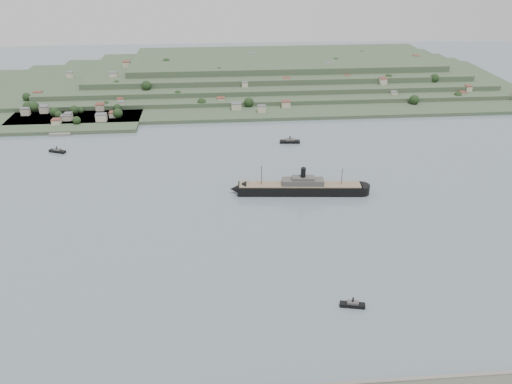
{
  "coord_description": "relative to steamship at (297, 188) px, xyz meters",
  "views": [
    {
      "loc": [
        -37.36,
        -312.89,
        191.71
      ],
      "look_at": [
        -9.04,
        30.0,
        13.25
      ],
      "focal_mm": 35.0,
      "sensor_mm": 36.0,
      "label": 1
    }
  ],
  "objects": [
    {
      "name": "far_peninsula",
      "position": [
        1.61,
        342.75,
        6.75
      ],
      "size": [
        760.0,
        309.0,
        30.0
      ],
      "color": "#3E5136",
      "rests_on": "ground"
    },
    {
      "name": "ferry_east",
      "position": [
        10.63,
        112.11,
        -3.28
      ],
      "size": [
        20.89,
        7.43,
        7.68
      ],
      "color": "black",
      "rests_on": "ground"
    },
    {
      "name": "steamship",
      "position": [
        0.0,
        0.0,
        0.0
      ],
      "size": [
        115.77,
        22.84,
        27.76
      ],
      "color": "black",
      "rests_on": "ground"
    },
    {
      "name": "ferry_west",
      "position": [
        -221.62,
        106.06,
        -3.57
      ],
      "size": [
        17.71,
        11.0,
        6.45
      ],
      "color": "black",
      "rests_on": "ground"
    },
    {
      "name": "tugboat",
      "position": [
        10.46,
        -143.17,
        -3.54
      ],
      "size": [
        14.97,
        6.83,
        6.52
      ],
      "color": "black",
      "rests_on": "ground"
    },
    {
      "name": "ground",
      "position": [
        -26.29,
        -50.35,
        -5.13
      ],
      "size": [
        1400.0,
        1400.0,
        0.0
      ],
      "primitive_type": "plane",
      "color": "slate",
      "rests_on": "ground"
    }
  ]
}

